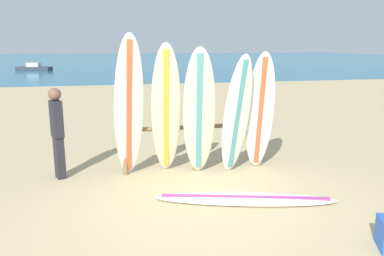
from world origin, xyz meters
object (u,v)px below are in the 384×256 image
Objects in this scene: beachgoer_standing at (57,129)px; surfboard_leaning_center_right at (260,112)px; surfboard_leaning_center at (237,116)px; small_boat_offshore at (34,68)px; surfboard_rack at (195,137)px; surfboard_lying_on_sand at (245,199)px; surfboard_leaning_far_left at (129,109)px; surfboard_leaning_left at (166,112)px; surfboard_leaning_center_left at (199,114)px.

surfboard_leaning_center_right is at bearing -5.32° from beachgoer_standing.
surfboard_leaning_center is 32.56m from small_boat_offshore.
surfboard_rack is 31.97m from small_boat_offshore.
surfboard_leaning_center reaches higher than small_boat_offshore.
surfboard_rack is at bearing 167.77° from surfboard_leaning_center_right.
beachgoer_standing is (-3.16, 0.51, -0.21)m from surfboard_leaning_center.
surfboard_leaning_far_left is at bearing 141.53° from surfboard_lying_on_sand.
surfboard_leaning_left is 0.85× the size of surfboard_lying_on_sand.
surfboard_leaning_left reaches higher than surfboard_leaning_center_right.
surfboard_leaning_left is at bearing -0.68° from surfboard_leaning_far_left.
surfboard_leaning_center_left is 2.53m from beachgoer_standing.
beachgoer_standing is (-3.68, 0.34, -0.23)m from surfboard_leaning_center_right.
surfboard_leaning_far_left reaches higher than surfboard_leaning_left.
surfboard_rack is 0.96× the size of surfboard_lying_on_sand.
surfboard_leaning_far_left is 2.44m from surfboard_leaning_center_right.
surfboard_rack is 0.84× the size of small_boat_offshore.
surfboard_leaning_center_right is (1.22, 0.18, -0.05)m from surfboard_leaning_center_left.
surfboard_rack is 0.92m from surfboard_leaning_center.
surfboard_leaning_far_left is 1.09× the size of surfboard_leaning_center_left.
surfboard_leaning_center_right is at bearing -72.98° from small_boat_offshore.
surfboard_leaning_center_left is 32.40m from small_boat_offshore.
surfboard_leaning_center_left reaches higher than small_boat_offshore.
surfboard_rack reaches higher than surfboard_lying_on_sand.
beachgoer_standing is at bearing 149.70° from surfboard_lying_on_sand.
surfboard_leaning_left is 1.96m from beachgoer_standing.
surfboard_leaning_left reaches higher than surfboard_rack.
surfboard_leaning_center_left is at bearing -178.29° from surfboard_leaning_center.
surfboard_leaning_center_right is 32.55m from small_boat_offshore.
surfboard_leaning_left is 0.59m from surfboard_leaning_center_left.
beachgoer_standing is (-2.92, 1.71, 0.87)m from surfboard_lying_on_sand.
surfboard_lying_on_sand is at bearing -68.78° from surfboard_leaning_center_left.
surfboard_leaning_far_left is 1.93m from surfboard_leaning_center.
beachgoer_standing is 31.33m from small_boat_offshore.
surfboard_rack is at bearing 147.99° from surfboard_leaning_center.
surfboard_leaning_center_right is 3.70m from beachgoer_standing.
surfboard_rack is at bearing -1.97° from beachgoer_standing.
surfboard_leaning_center_left is 1.23m from surfboard_leaning_center_right.
surfboard_leaning_far_left reaches higher than surfboard_rack.
surfboard_leaning_center_right is at bearing -12.23° from surfboard_rack.
surfboard_rack is 1.68× the size of beachgoer_standing.
beachgoer_standing is (-1.89, 0.39, -0.31)m from surfboard_leaning_left.
surfboard_leaning_far_left is 0.90× the size of surfboard_lying_on_sand.
surfboard_leaning_left is 1.28m from surfboard_leaning_center.
surfboard_leaning_left is at bearing -11.53° from beachgoer_standing.
beachgoer_standing is at bearing 174.68° from surfboard_leaning_center_right.
surfboard_leaning_far_left is 0.78× the size of small_boat_offshore.
surfboard_leaning_far_left is at bearing -179.15° from surfboard_leaning_center_right.
surfboard_leaning_center is (0.70, 0.02, -0.06)m from surfboard_leaning_center_left.
surfboard_rack is at bearing 85.85° from surfboard_leaning_center_left.
surfboard_leaning_center_right is 0.69× the size of small_boat_offshore.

